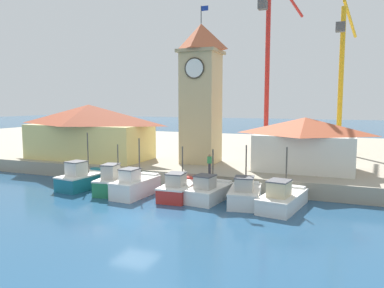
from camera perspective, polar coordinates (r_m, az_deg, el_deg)
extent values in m
plane|color=navy|center=(23.41, -8.65, -11.34)|extent=(300.00, 300.00, 0.00)
cube|color=#9E937F|center=(49.70, 8.51, -1.20)|extent=(120.00, 40.00, 1.27)
cube|color=#196B7F|center=(32.52, -16.15, -5.51)|extent=(2.52, 4.71, 1.10)
cube|color=#196B7F|center=(33.83, -13.80, -3.83)|extent=(1.80, 0.78, 0.24)
cube|color=silver|center=(32.40, -16.18, -4.47)|extent=(2.59, 4.78, 0.12)
cube|color=beige|center=(31.75, -17.21, -3.62)|extent=(1.37, 1.48, 1.08)
cube|color=#4C4C51|center=(31.66, -17.24, -2.59)|extent=(1.46, 1.57, 0.08)
cylinder|color=#4C4742|center=(32.53, -15.58, -1.30)|extent=(0.10, 0.10, 3.37)
torus|color=black|center=(33.45, -17.24, -5.22)|extent=(0.17, 0.53, 0.52)
cube|color=#237A4C|center=(30.60, -11.59, -6.09)|extent=(2.33, 4.68, 1.14)
cube|color=#237A4C|center=(32.24, -10.09, -4.18)|extent=(1.53, 0.80, 0.24)
cube|color=silver|center=(30.48, -11.61, -4.95)|extent=(2.40, 4.75, 0.12)
cube|color=#B2ADA3|center=(29.68, -12.29, -4.14)|extent=(1.21, 1.48, 1.04)
cube|color=#4C4C51|center=(29.58, -12.32, -3.08)|extent=(1.30, 1.57, 0.08)
cylinder|color=#4C4742|center=(30.75, -11.22, -2.37)|extent=(0.10, 0.10, 2.49)
torus|color=black|center=(31.20, -12.97, -5.88)|extent=(0.19, 0.53, 0.52)
cube|color=silver|center=(28.99, -8.56, -6.66)|extent=(2.12, 4.41, 1.20)
cube|color=silver|center=(30.40, -6.56, -4.64)|extent=(1.62, 0.70, 0.24)
cube|color=silver|center=(28.85, -8.58, -5.40)|extent=(2.19, 4.48, 0.12)
cube|color=silver|center=(28.15, -9.46, -4.71)|extent=(1.19, 1.36, 0.84)
cube|color=#4C4C51|center=(28.07, -9.47, -3.79)|extent=(1.28, 1.44, 0.08)
cylinder|color=#4C4742|center=(29.01, -8.03, -2.14)|extent=(0.10, 0.10, 3.05)
torus|color=black|center=(29.73, -9.94, -6.36)|extent=(0.15, 0.53, 0.52)
cube|color=#AD2823|center=(28.21, -1.85, -7.19)|extent=(2.17, 4.57, 0.97)
cube|color=#AD2823|center=(29.90, -0.48, -5.23)|extent=(1.68, 0.68, 0.24)
cube|color=silver|center=(28.09, -1.85, -6.13)|extent=(2.23, 4.63, 0.12)
cube|color=#B2ADA3|center=(27.27, -2.45, -5.47)|extent=(1.23, 1.40, 0.85)
cube|color=#4C4C51|center=(27.18, -2.45, -4.50)|extent=(1.32, 1.48, 0.08)
cylinder|color=#4C4742|center=(28.33, -1.45, -3.09)|extent=(0.10, 0.10, 2.72)
torus|color=black|center=(28.79, -3.66, -6.92)|extent=(0.15, 0.53, 0.52)
cube|color=silver|center=(27.53, 2.69, -7.60)|extent=(2.54, 4.46, 0.91)
cube|color=silver|center=(29.05, 4.35, -5.71)|extent=(1.79, 0.81, 0.24)
cube|color=silver|center=(27.42, 2.69, -6.57)|extent=(2.61, 4.53, 0.12)
cube|color=#B2ADA3|center=(26.66, 1.98, -5.85)|extent=(1.37, 1.41, 0.87)
cube|color=#4C4C51|center=(26.57, 1.98, -4.85)|extent=(1.46, 1.50, 0.08)
cylinder|color=#4C4742|center=(27.61, 3.20, -3.56)|extent=(0.10, 0.10, 2.64)
torus|color=black|center=(28.21, 0.87, -7.25)|extent=(0.18, 0.53, 0.52)
cube|color=silver|center=(26.59, 8.07, -8.03)|extent=(2.59, 4.31, 1.03)
cube|color=silver|center=(28.17, 8.42, -5.90)|extent=(1.77, 0.85, 0.24)
cube|color=silver|center=(26.46, 8.09, -6.84)|extent=(2.66, 4.38, 0.12)
cube|color=#B2ADA3|center=(25.66, 7.97, -6.11)|extent=(1.37, 1.38, 0.88)
cube|color=#4C4C51|center=(25.56, 7.98, -5.06)|extent=(1.46, 1.48, 0.08)
cylinder|color=#4C4742|center=(26.65, 8.24, -3.35)|extent=(0.10, 0.10, 2.98)
torus|color=black|center=(26.90, 5.80, -7.83)|extent=(0.20, 0.53, 0.52)
cube|color=silver|center=(26.10, 13.65, -8.56)|extent=(2.86, 5.21, 0.91)
cube|color=silver|center=(28.03, 15.09, -6.36)|extent=(1.84, 0.88, 0.24)
cube|color=silver|center=(25.98, 13.68, -7.48)|extent=(2.93, 5.28, 0.12)
cube|color=beige|center=(25.05, 13.11, -6.68)|extent=(1.47, 1.67, 0.98)
cube|color=#4C4C51|center=(24.94, 13.14, -5.49)|extent=(1.57, 1.76, 0.08)
cylinder|color=#4C4742|center=(26.23, 14.19, -3.79)|extent=(0.10, 0.10, 3.08)
torus|color=black|center=(26.67, 11.51, -8.18)|extent=(0.20, 0.53, 0.52)
cube|color=tan|center=(36.14, 1.37, 5.38)|extent=(3.27, 3.27, 10.43)
cube|color=tan|center=(36.45, 1.39, 13.84)|extent=(3.77, 3.77, 0.30)
pyramid|color=#C1603D|center=(36.66, 1.39, 15.99)|extent=(3.77, 3.77, 2.47)
cylinder|color=white|center=(34.70, 0.37, 11.49)|extent=(1.80, 0.12, 1.80)
torus|color=#332D23|center=(34.66, 0.35, 11.49)|extent=(1.92, 0.12, 1.92)
cylinder|color=#3F3F3F|center=(37.06, 1.40, 19.10)|extent=(0.08, 0.08, 1.60)
cube|color=navy|center=(37.07, 1.94, 19.97)|extent=(0.70, 0.04, 0.44)
cube|color=#E5D17A|center=(40.35, -15.32, 0.37)|extent=(12.48, 5.74, 3.56)
pyramid|color=#A3472D|center=(40.17, -15.44, 4.35)|extent=(12.88, 6.14, 2.04)
cube|color=silver|center=(33.77, 16.73, -1.19)|extent=(8.12, 5.44, 3.09)
pyramid|color=#B25133|center=(33.56, 16.86, 2.66)|extent=(8.52, 5.84, 1.46)
cube|color=#976E11|center=(46.74, 21.36, -0.51)|extent=(2.00, 2.00, 1.20)
cylinder|color=gold|center=(46.55, 21.77, 9.63)|extent=(0.56, 0.56, 15.32)
cylinder|color=gold|center=(50.84, 22.96, 17.05)|extent=(1.80, 7.04, 3.28)
cube|color=#4C4C4C|center=(45.94, 21.69, 16.24)|extent=(1.00, 1.00, 1.00)
cube|color=maroon|center=(46.81, 11.15, -0.19)|extent=(2.00, 2.00, 1.20)
cylinder|color=red|center=(46.77, 11.42, 12.13)|extent=(0.56, 0.56, 18.88)
cube|color=#4C4C4C|center=(46.87, 10.72, 20.11)|extent=(1.00, 1.00, 1.00)
cylinder|color=#33333D|center=(30.82, 2.69, -3.74)|extent=(0.22, 0.22, 0.85)
cube|color=#338C4C|center=(30.71, 2.69, -2.44)|extent=(0.34, 0.22, 0.56)
sphere|color=#9E7051|center=(30.65, 2.70, -1.72)|extent=(0.20, 0.20, 0.20)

